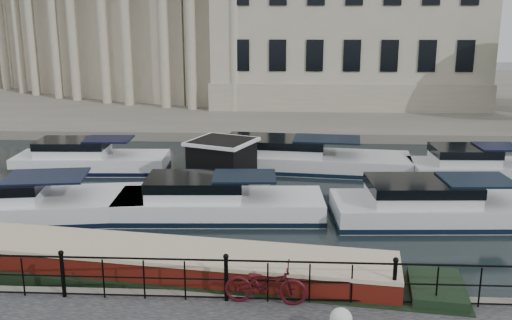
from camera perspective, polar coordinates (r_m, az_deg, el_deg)
The scene contains 8 objects.
ground_plane at distance 16.50m, azimuth -2.14°, elevation -11.87°, with size 160.00×160.00×0.00m, color black.
far_bank at distance 54.22m, azimuth 1.48°, elevation 6.82°, with size 120.00×42.00×0.55m, color #6B665B.
railing at distance 13.96m, azimuth -3.00°, elevation -11.49°, with size 24.14×0.14×1.22m.
civic_building at distance 49.52m, azimuth 0.21°, elevation 13.97°, with size 53.55×31.84×16.85m.
bicycle at distance 13.88m, azimuth 0.97°, elevation -12.23°, with size 0.69×1.98×1.04m, color #3E0B12.
narrowboat at distance 16.11m, azimuth -10.08°, elevation -11.32°, with size 16.42×4.33×1.59m.
harbour_hut at distance 24.60m, azimuth -3.39°, elevation -0.64°, with size 4.23×3.92×2.22m.
cabin_cruisers at distance 23.86m, azimuth -1.05°, elevation -2.55°, with size 26.71×11.73×1.99m.
Camera 1 is at (1.36, -14.75, 7.25)m, focal length 40.00 mm.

